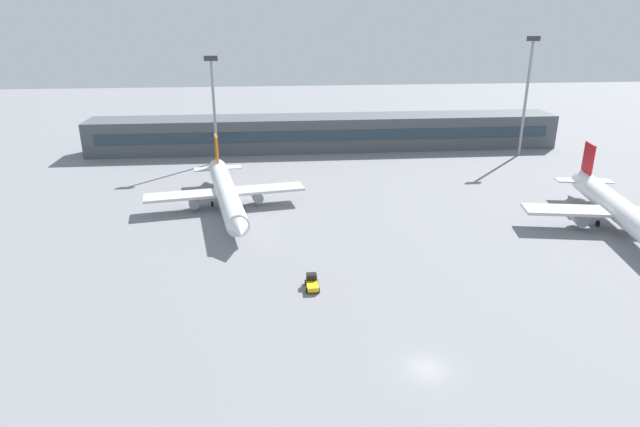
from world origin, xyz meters
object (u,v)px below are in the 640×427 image
object	(u,v)px
airplane_near	(623,213)
airplane_mid	(226,193)
baggage_tug_yellow	(312,282)
floodlight_tower_west	(527,89)
floodlight_tower_east	(214,102)

from	to	relation	value
airplane_near	airplane_mid	distance (m)	70.08
airplane_near	airplane_mid	size ratio (longest dim) A/B	1.05
airplane_mid	baggage_tug_yellow	distance (m)	35.83
airplane_near	baggage_tug_yellow	world-z (taller)	airplane_near
airplane_near	airplane_mid	world-z (taller)	airplane_near
baggage_tug_yellow	floodlight_tower_west	bearing A→B (deg)	48.49
airplane_mid	floodlight_tower_east	bearing A→B (deg)	97.37
baggage_tug_yellow	floodlight_tower_east	bearing A→B (deg)	104.78
airplane_near	floodlight_tower_west	distance (m)	55.61
baggage_tug_yellow	floodlight_tower_west	world-z (taller)	floodlight_tower_west
airplane_mid	floodlight_tower_west	bearing A→B (deg)	25.53
floodlight_tower_west	airplane_mid	bearing A→B (deg)	-154.47
airplane_near	baggage_tug_yellow	bearing A→B (deg)	-164.54
airplane_near	airplane_mid	bearing A→B (deg)	165.04
floodlight_tower_west	airplane_near	bearing A→B (deg)	-96.89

